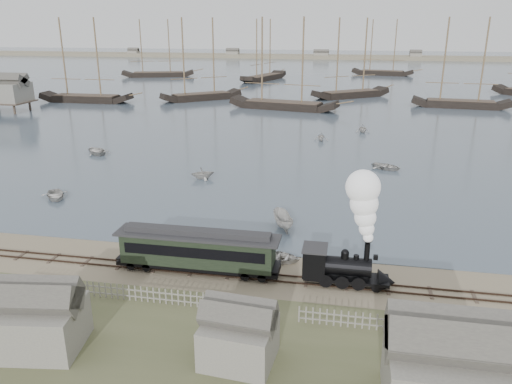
# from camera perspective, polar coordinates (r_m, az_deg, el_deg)

# --- Properties ---
(ground) EXTENTS (600.00, 600.00, 0.00)m
(ground) POSITION_cam_1_polar(r_m,az_deg,el_deg) (40.87, -1.02, -8.24)
(ground) COLOR gray
(ground) RESTS_ON ground
(harbor_water) EXTENTS (600.00, 336.00, 0.06)m
(harbor_water) POSITION_cam_1_polar(r_m,az_deg,el_deg) (206.61, 8.83, 13.40)
(harbor_water) COLOR #465564
(harbor_water) RESTS_ON ground
(rail_track) EXTENTS (120.00, 1.80, 0.16)m
(rail_track) POSITION_cam_1_polar(r_m,az_deg,el_deg) (39.11, -1.62, -9.49)
(rail_track) COLOR #35261D
(rail_track) RESTS_ON ground
(picket_fence_west) EXTENTS (19.00, 0.10, 1.20)m
(picket_fence_west) POSITION_cam_1_polar(r_m,az_deg,el_deg) (36.87, -13.48, -12.02)
(picket_fence_west) COLOR gray
(picket_fence_west) RESTS_ON ground
(picket_fence_east) EXTENTS (15.00, 0.10, 1.20)m
(picket_fence_east) POSITION_cam_1_polar(r_m,az_deg,el_deg) (34.08, 18.02, -15.27)
(picket_fence_east) COLOR gray
(picket_fence_east) RESTS_ON ground
(shed_left) EXTENTS (5.00, 4.00, 4.10)m
(shed_left) POSITION_cam_1_polar(r_m,az_deg,el_deg) (34.09, -23.30, -15.95)
(shed_left) COLOR gray
(shed_left) RESTS_ON ground
(shed_mid) EXTENTS (4.00, 3.50, 3.60)m
(shed_mid) POSITION_cam_1_polar(r_m,az_deg,el_deg) (30.54, -1.95, -18.65)
(shed_mid) COLOR gray
(shed_mid) RESTS_ON ground
(far_spit) EXTENTS (500.00, 20.00, 1.80)m
(far_spit) POSITION_cam_1_polar(r_m,az_deg,el_deg) (286.34, 9.50, 14.80)
(far_spit) COLOR gray
(far_spit) RESTS_ON ground
(locomotive) EXTENTS (6.84, 2.56, 8.53)m
(locomotive) POSITION_cam_1_polar(r_m,az_deg,el_deg) (36.69, 11.64, -5.10)
(locomotive) COLOR black
(locomotive) RESTS_ON ground
(passenger_coach) EXTENTS (12.81, 2.47, 3.11)m
(passenger_coach) POSITION_cam_1_polar(r_m,az_deg,el_deg) (39.06, -6.68, -6.48)
(passenger_coach) COLOR black
(passenger_coach) RESTS_ON ground
(beached_dinghy) EXTENTS (2.98, 3.79, 0.71)m
(beached_dinghy) POSITION_cam_1_polar(r_m,az_deg,el_deg) (41.26, 2.77, -7.43)
(beached_dinghy) COLOR #BAB6B1
(beached_dinghy) RESTS_ON ground
(rowboat_0) EXTENTS (4.77, 4.53, 0.80)m
(rowboat_0) POSITION_cam_1_polar(r_m,az_deg,el_deg) (59.56, -21.96, -0.33)
(rowboat_0) COLOR #BAB6B1
(rowboat_0) RESTS_ON harbor_water
(rowboat_1) EXTENTS (3.53, 3.70, 1.52)m
(rowboat_1) POSITION_cam_1_polar(r_m,az_deg,el_deg) (62.54, -6.12, 2.18)
(rowboat_1) COLOR #BAB6B1
(rowboat_1) RESTS_ON harbor_water
(rowboat_2) EXTENTS (4.18, 2.89, 1.51)m
(rowboat_2) POSITION_cam_1_polar(r_m,az_deg,el_deg) (47.23, 3.07, -3.32)
(rowboat_2) COLOR #BAB6B1
(rowboat_2) RESTS_ON harbor_water
(rowboat_3) EXTENTS (4.34, 4.79, 0.81)m
(rowboat_3) POSITION_cam_1_polar(r_m,az_deg,el_deg) (68.63, 14.70, 2.86)
(rowboat_3) COLOR #BAB6B1
(rowboat_3) RESTS_ON harbor_water
(rowboat_6) EXTENTS (5.31, 5.43, 0.92)m
(rowboat_6) POSITION_cam_1_polar(r_m,az_deg,el_deg) (78.30, -17.78, 4.54)
(rowboat_6) COLOR #BAB6B1
(rowboat_6) RESTS_ON harbor_water
(rowboat_7) EXTENTS (3.40, 3.11, 1.52)m
(rowboat_7) POSITION_cam_1_polar(r_m,az_deg,el_deg) (91.23, 12.10, 7.14)
(rowboat_7) COLOR #BAB6B1
(rowboat_7) RESTS_ON harbor_water
(rowboat_8) EXTENTS (2.76, 2.41, 1.42)m
(rowboat_8) POSITION_cam_1_polar(r_m,az_deg,el_deg) (83.56, 7.45, 6.32)
(rowboat_8) COLOR #BAB6B1
(rowboat_8) RESTS_ON harbor_water
(schooner_0) EXTENTS (23.01, 5.43, 20.00)m
(schooner_0) POSITION_cam_1_polar(r_m,az_deg,el_deg) (130.74, -19.25, 14.03)
(schooner_0) COLOR black
(schooner_0) RESTS_ON harbor_water
(schooner_1) EXTENTS (19.09, 16.75, 20.00)m
(schooner_1) POSITION_cam_1_polar(r_m,az_deg,el_deg) (128.00, -6.40, 14.85)
(schooner_1) COLOR black
(schooner_1) RESTS_ON harbor_water
(schooner_2) EXTENTS (25.39, 10.63, 20.00)m
(schooner_2) POSITION_cam_1_polar(r_m,az_deg,el_deg) (113.54, 3.23, 14.44)
(schooner_2) COLOR black
(schooner_2) RESTS_ON harbor_water
(schooner_3) EXTENTS (20.65, 17.16, 20.00)m
(schooner_3) POSITION_cam_1_polar(r_m,az_deg,el_deg) (134.09, 11.01, 14.80)
(schooner_3) COLOR black
(schooner_3) RESTS_ON harbor_water
(schooner_4) EXTENTS (21.80, 7.10, 20.00)m
(schooner_4) POSITION_cam_1_polar(r_m,az_deg,el_deg) (124.38, 22.85, 13.44)
(schooner_4) COLOR black
(schooner_4) RESTS_ON harbor_water
(schooner_6) EXTENTS (26.05, 13.29, 20.00)m
(schooner_6) POSITION_cam_1_polar(r_m,az_deg,el_deg) (187.94, -11.29, 15.83)
(schooner_6) COLOR black
(schooner_6) RESTS_ON harbor_water
(schooner_7) EXTENTS (13.12, 25.17, 20.00)m
(schooner_7) POSITION_cam_1_polar(r_m,az_deg,el_deg) (173.24, 0.94, 15.95)
(schooner_7) COLOR black
(schooner_7) RESTS_ON harbor_water
(schooner_8) EXTENTS (22.79, 9.43, 20.00)m
(schooner_8) POSITION_cam_1_polar(r_m,az_deg,el_deg) (196.19, 14.44, 15.72)
(schooner_8) COLOR black
(schooner_8) RESTS_ON harbor_water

